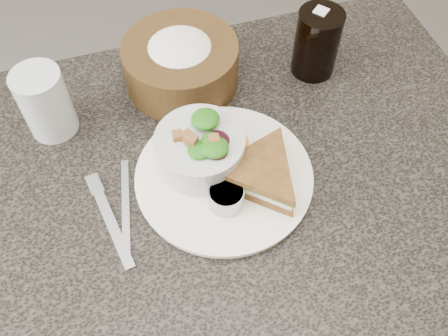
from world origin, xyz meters
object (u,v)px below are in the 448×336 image
at_px(dining_table, 221,271).
at_px(salad_bowl, 200,146).
at_px(dinner_plate, 224,177).
at_px(dressing_ramekin, 226,197).
at_px(bread_basket, 181,58).
at_px(cola_glass, 317,40).
at_px(sandwich, 260,173).
at_px(water_glass, 45,103).

distance_m(dining_table, salad_bowl, 0.43).
relative_size(dinner_plate, dressing_ramekin, 5.08).
height_order(salad_bowl, dressing_ramekin, salad_bowl).
bearing_deg(dinner_plate, salad_bowl, 127.72).
relative_size(dining_table, bread_basket, 4.92).
relative_size(dinner_plate, salad_bowl, 1.98).
bearing_deg(dinner_plate, cola_glass, 39.27).
relative_size(dining_table, sandwich, 6.15).
xyz_separation_m(dining_table, bread_basket, (-0.00, 0.23, 0.43)).
height_order(sandwich, bread_basket, bread_basket).
distance_m(salad_bowl, water_glass, 0.27).
bearing_deg(bread_basket, salad_bowl, -95.42).
distance_m(cola_glass, water_glass, 0.48).
distance_m(dressing_ramekin, bread_basket, 0.28).
bearing_deg(cola_glass, dinner_plate, -140.73).
distance_m(dinner_plate, salad_bowl, 0.07).
bearing_deg(bread_basket, dinner_plate, -87.55).
xyz_separation_m(bread_basket, water_glass, (-0.24, -0.04, 0.00)).
height_order(bread_basket, cola_glass, cola_glass).
relative_size(sandwich, salad_bowl, 1.16).
bearing_deg(dining_table, dressing_ramekin, -95.68).
relative_size(dinner_plate, bread_basket, 1.37).
height_order(bread_basket, water_glass, water_glass).
relative_size(sandwich, cola_glass, 1.19).
bearing_deg(bread_basket, dressing_ramekin, -90.44).
relative_size(dinner_plate, water_glass, 2.29).
bearing_deg(dining_table, sandwich, -27.68).
height_order(dinner_plate, salad_bowl, salad_bowl).
distance_m(dinner_plate, bread_basket, 0.23).
relative_size(dining_table, dressing_ramekin, 18.26).
height_order(dinner_plate, bread_basket, bread_basket).
bearing_deg(water_glass, sandwich, -36.19).
bearing_deg(bread_basket, water_glass, -170.55).
height_order(dinner_plate, dressing_ramekin, dressing_ramekin).
bearing_deg(dressing_ramekin, water_glass, 134.49).
height_order(sandwich, cola_glass, cola_glass).
height_order(dining_table, salad_bowl, salad_bowl).
height_order(dining_table, cola_glass, cola_glass).
bearing_deg(cola_glass, water_glass, -179.94).
bearing_deg(dinner_plate, dressing_ramekin, -103.31).
bearing_deg(cola_glass, sandwich, -129.83).
bearing_deg(water_glass, cola_glass, 0.06).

